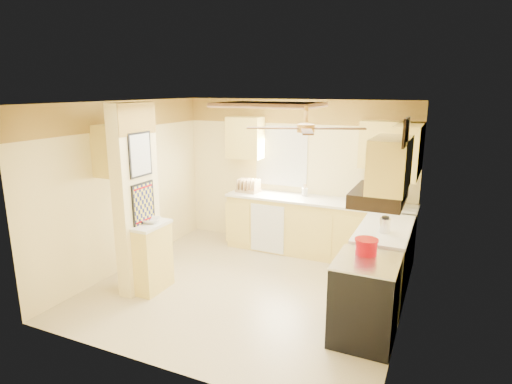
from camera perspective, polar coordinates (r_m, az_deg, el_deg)
The scene contains 34 objects.
floor at distance 6.01m, azimuth -1.17°, elevation -12.72°, with size 4.00×4.00×0.00m, color beige.
ceiling at distance 5.39m, azimuth -1.30°, elevation 11.84°, with size 4.00×4.00×0.00m, color white.
wall_back at distance 7.29m, azimuth 5.24°, elevation 2.36°, with size 4.00×4.00×0.00m, color #FFE79B.
wall_front at distance 4.02m, azimuth -13.10°, elevation -7.41°, with size 4.00×4.00×0.00m, color #FFE79B.
wall_left at distance 6.66m, azimuth -16.95°, elevation 0.74°, with size 3.80×3.80×0.00m, color #FFE79B.
wall_right at distance 5.07m, azimuth 19.65°, elevation -3.44°, with size 3.80×3.80×0.00m, color #FFE79B.
wallpaper_border at distance 7.14m, azimuth 5.37°, elevation 10.63°, with size 4.00×0.02×0.40m, color gold.
partition_column at distance 5.84m, azimuth -15.66°, elevation -0.94°, with size 0.20×0.70×2.50m, color #FFE79B.
partition_ledge at distance 5.95m, azimuth -13.52°, elevation -8.64°, with size 0.25×0.55×0.90m, color #FCE471.
ledge_top at distance 5.80m, azimuth -13.78°, elevation -4.33°, with size 0.28×0.58×0.04m, color white.
lower_cabinets_back at distance 7.07m, azimuth 8.13°, elevation -4.79°, with size 3.00×0.60×0.90m, color #FCE471.
lower_cabinets_right at distance 5.92m, azimuth 16.65°, elevation -8.97°, with size 0.60×1.40×0.90m, color #FCE471.
countertop_back at distance 6.93m, azimuth 8.24°, elevation -1.12°, with size 3.04×0.64×0.04m, color white.
countertop_right at distance 5.77m, azimuth 16.87°, elevation -4.63°, with size 0.64×1.44×0.04m, color white.
dishwasher_panel at distance 7.03m, azimuth 1.51°, elevation -4.93°, with size 0.58×0.02×0.80m, color white.
window at distance 7.31m, azimuth 3.40°, elevation 4.82°, with size 0.92×0.02×1.02m.
upper_cab_back_left at distance 7.35m, azimuth -1.43°, elevation 7.25°, with size 0.60×0.35×0.70m, color #FCE471.
upper_cab_back_right at distance 6.68m, azimuth 17.57°, elevation 5.97°, with size 0.90×0.35×0.70m, color #FCE471.
upper_cab_right at distance 6.18m, azimuth 19.54°, elevation 5.24°, with size 0.35×1.00×0.70m, color #FCE471.
upper_cab_left_wall at distance 6.26m, azimuth -17.62°, elevation 5.49°, with size 0.35×0.75×0.70m, color #FCE471.
upper_cab_over_stove at distance 4.39m, azimuth 17.45°, elevation 3.58°, with size 0.35×0.76×0.52m, color #FCE471.
stove at distance 4.89m, azimuth 14.32°, elevation -13.71°, with size 0.68×0.77×0.92m.
range_hood at distance 4.47m, azimuth 16.08°, elevation -0.49°, with size 0.50×0.76×0.14m, color black.
poster_menu at distance 5.65m, azimuth -15.18°, elevation 4.83°, with size 0.02×0.42×0.57m.
poster_nashville at distance 5.78m, azimuth -14.78°, elevation -1.54°, with size 0.02×0.42×0.57m.
ceiling_light_panel at distance 5.80m, azimuth 1.79°, elevation 11.53°, with size 1.35×0.95×0.06m.
ceiling_fan at distance 4.38m, azimuth 6.65°, elevation 8.52°, with size 1.15×1.15×0.26m.
vent_grate at distance 3.99m, azimuth 19.38°, elevation 7.55°, with size 0.02×0.40×0.25m, color black.
microwave at distance 6.71m, azimuth 15.89°, elevation -0.52°, with size 0.53×0.36×0.29m, color white.
bowl at distance 5.84m, azimuth -13.88°, elevation -3.68°, with size 0.25×0.25×0.06m, color white.
dutch_oven at distance 4.83m, azimuth 14.49°, elevation -7.03°, with size 0.26×0.26×0.17m.
kettle at distance 5.50m, azimuth 16.81°, elevation -4.24°, with size 0.14×0.14×0.21m.
dish_rack at distance 7.34m, azimuth -1.04°, elevation 0.65°, with size 0.40×0.31×0.22m.
utensil_crock at distance 7.11m, azimuth 6.52°, elevation 0.03°, with size 0.10×0.10×0.20m.
Camera 1 is at (2.33, -4.85, 2.67)m, focal length 30.00 mm.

